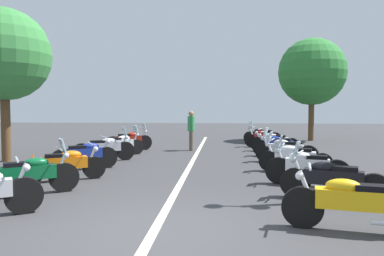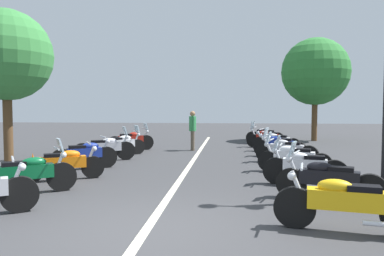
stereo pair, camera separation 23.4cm
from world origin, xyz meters
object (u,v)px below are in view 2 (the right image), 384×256
object	(u,v)px
motorcycle_right_row_2	(304,166)
roadside_tree_0	(315,72)
motorcycle_left_row_2	(64,164)
motorcycle_right_row_0	(346,203)
motorcycle_left_row_3	(85,154)
traffic_cone_0	(33,164)
bystander_0	(193,127)
motorcycle_left_row_6	(131,140)
motorcycle_left_row_5	(122,144)
motorcycle_left_row_4	(105,148)
motorcycle_right_row_7	(267,138)
motorcycle_right_row_1	(327,179)
motorcycle_right_row_6	(275,142)
motorcycle_right_row_4	(286,150)
motorcycle_right_row_5	(279,146)
roadside_tree_1	(6,56)
motorcycle_right_row_3	(293,157)
motorcycle_right_row_8	(264,135)
motorcycle_left_row_1	(27,173)

from	to	relation	value
motorcycle_right_row_2	roadside_tree_0	world-z (taller)	roadside_tree_0
motorcycle_left_row_2	motorcycle_right_row_0	distance (m)	7.00
motorcycle_left_row_3	traffic_cone_0	world-z (taller)	motorcycle_left_row_3
bystander_0	motorcycle_left_row_6	bearing A→B (deg)	-10.72
motorcycle_left_row_2	motorcycle_left_row_5	size ratio (longest dim) A/B	1.13
motorcycle_left_row_4	motorcycle_left_row_6	bearing A→B (deg)	59.48
motorcycle_right_row_7	motorcycle_right_row_1	bearing A→B (deg)	104.33
motorcycle_right_row_6	roadside_tree_0	world-z (taller)	roadside_tree_0
motorcycle_right_row_4	motorcycle_right_row_5	distance (m)	1.52
roadside_tree_1	motorcycle_left_row_4	bearing A→B (deg)	-85.02
motorcycle_right_row_3	motorcycle_right_row_4	world-z (taller)	motorcycle_right_row_4
motorcycle_right_row_4	motorcycle_right_row_8	xyz separation A→B (m)	(6.60, 0.09, -0.00)
motorcycle_right_row_3	motorcycle_right_row_8	distance (m)	8.43
motorcycle_right_row_0	roadside_tree_0	bearing A→B (deg)	-89.41
motorcycle_right_row_5	bystander_0	bearing A→B (deg)	-4.28
motorcycle_right_row_1	motorcycle_right_row_4	size ratio (longest dim) A/B	1.00
motorcycle_left_row_4	bystander_0	world-z (taller)	bystander_0
motorcycle_right_row_5	motorcycle_right_row_7	bearing A→B (deg)	-63.79
motorcycle_right_row_4	motorcycle_right_row_7	world-z (taller)	motorcycle_right_row_4
motorcycle_left_row_1	motorcycle_right_row_3	world-z (taller)	motorcycle_left_row_1
motorcycle_left_row_1	motorcycle_left_row_2	distance (m)	1.60
motorcycle_left_row_5	traffic_cone_0	world-z (taller)	motorcycle_left_row_5
motorcycle_right_row_4	traffic_cone_0	xyz separation A→B (m)	(-2.83, 7.56, -0.18)
motorcycle_right_row_7	motorcycle_right_row_6	bearing A→B (deg)	109.42
motorcycle_left_row_5	motorcycle_right_row_1	size ratio (longest dim) A/B	0.83
motorcycle_right_row_6	traffic_cone_0	bearing A→B (deg)	59.41
motorcycle_right_row_4	bystander_0	bearing A→B (deg)	-22.32
motorcycle_left_row_4	motorcycle_right_row_6	xyz separation A→B (m)	(3.33, -6.44, -0.03)
motorcycle_left_row_6	roadside_tree_1	distance (m)	6.02
motorcycle_right_row_1	bystander_0	bearing A→B (deg)	-46.41
motorcycle_right_row_5	bystander_0	world-z (taller)	bystander_0
motorcycle_left_row_1	motorcycle_left_row_3	distance (m)	3.33
motorcycle_right_row_0	motorcycle_right_row_5	distance (m)	8.50
bystander_0	roadside_tree_0	distance (m)	9.05
motorcycle_right_row_0	motorcycle_right_row_8	world-z (taller)	motorcycle_right_row_8
motorcycle_right_row_1	traffic_cone_0	world-z (taller)	motorcycle_right_row_1
motorcycle_left_row_2	motorcycle_right_row_8	distance (m)	11.91
motorcycle_left_row_2	traffic_cone_0	bearing A→B (deg)	119.68
motorcycle_left_row_3	motorcycle_left_row_5	xyz separation A→B (m)	(3.37, -0.15, -0.01)
motorcycle_right_row_3	roadside_tree_0	xyz separation A→B (m)	(10.78, -3.07, 3.54)
motorcycle_right_row_3	motorcycle_right_row_5	xyz separation A→B (m)	(3.35, -0.05, 0.00)
motorcycle_right_row_1	roadside_tree_1	distance (m)	11.47
motorcycle_right_row_3	bystander_0	bearing A→B (deg)	-39.96
motorcycle_right_row_5	motorcycle_right_row_6	distance (m)	1.73
motorcycle_right_row_5	motorcycle_left_row_6	bearing A→B (deg)	9.84
traffic_cone_0	roadside_tree_0	bearing A→B (deg)	-41.91
motorcycle_left_row_6	motorcycle_right_row_2	distance (m)	9.16
motorcycle_left_row_6	motorcycle_right_row_4	distance (m)	7.05
motorcycle_right_row_7	roadside_tree_0	size ratio (longest dim) A/B	0.33
motorcycle_left_row_4	motorcycle_left_row_5	size ratio (longest dim) A/B	1.18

